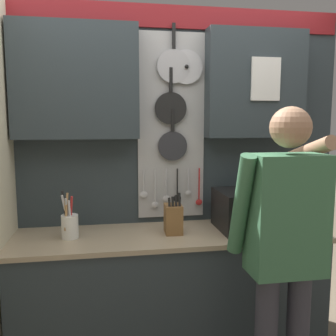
{
  "coord_description": "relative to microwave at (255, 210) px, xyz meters",
  "views": [
    {
      "loc": [
        -0.41,
        -2.33,
        1.62
      ],
      "look_at": [
        0.02,
        0.18,
        1.29
      ],
      "focal_mm": 40.0,
      "sensor_mm": 36.0,
      "label": 1
    }
  ],
  "objects": [
    {
      "name": "base_cabinet_counter",
      "position": [
        -0.58,
        0.0,
        -0.58
      ],
      "size": [
        2.0,
        0.59,
        0.88
      ],
      "color": "#2D383D",
      "rests_on": "ground_plane"
    },
    {
      "name": "knife_block",
      "position": [
        -0.55,
        0.0,
        -0.03
      ],
      "size": [
        0.12,
        0.16,
        0.27
      ],
      "color": "brown",
      "rests_on": "base_cabinet_counter"
    },
    {
      "name": "person",
      "position": [
        -0.08,
        -0.58,
        -0.01
      ],
      "size": [
        0.54,
        0.65,
        1.68
      ],
      "color": "#383842",
      "rests_on": "ground_plane"
    },
    {
      "name": "utensil_crock",
      "position": [
        -1.21,
        0.0,
        -0.04
      ],
      "size": [
        0.1,
        0.1,
        0.3
      ],
      "color": "white",
      "rests_on": "base_cabinet_counter"
    },
    {
      "name": "back_wall_unit",
      "position": [
        -0.58,
        0.26,
        0.48
      ],
      "size": [
        2.57,
        0.22,
        2.38
      ],
      "color": "#2D383D",
      "rests_on": "ground_plane"
    },
    {
      "name": "microwave",
      "position": [
        0.0,
        0.0,
        0.0
      ],
      "size": [
        0.49,
        0.39,
        0.26
      ],
      "color": "black",
      "rests_on": "base_cabinet_counter"
    }
  ]
}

